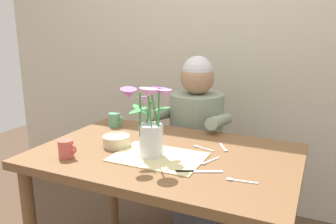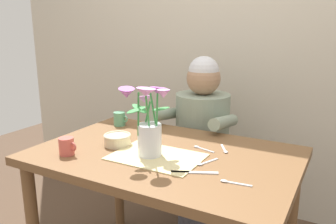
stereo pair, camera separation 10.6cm
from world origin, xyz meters
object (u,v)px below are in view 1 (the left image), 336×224
(tea_cup, at_px, (115,120))
(flower_vase, at_px, (150,125))
(dinner_knife, at_px, (199,172))
(ceramic_bowl, at_px, (116,140))
(seated_person, at_px, (196,145))
(coffee_cup, at_px, (66,149))

(tea_cup, bearing_deg, flower_vase, -39.21)
(dinner_knife, bearing_deg, ceramic_bowl, 141.20)
(seated_person, distance_m, tea_cup, 0.56)
(ceramic_bowl, relative_size, coffee_cup, 1.46)
(seated_person, distance_m, ceramic_bowl, 0.70)
(ceramic_bowl, bearing_deg, dinner_knife, -14.06)
(flower_vase, distance_m, tea_cup, 0.54)
(flower_vase, distance_m, coffee_cup, 0.39)
(coffee_cup, height_order, tea_cup, same)
(coffee_cup, bearing_deg, tea_cup, 98.27)
(flower_vase, distance_m, ceramic_bowl, 0.25)
(seated_person, xyz_separation_m, dinner_knife, (0.29, -0.76, 0.18))
(dinner_knife, height_order, coffee_cup, coffee_cup)
(ceramic_bowl, relative_size, dinner_knife, 0.72)
(seated_person, bearing_deg, dinner_knife, -66.99)
(seated_person, xyz_separation_m, tea_cup, (-0.37, -0.36, 0.22))
(flower_vase, bearing_deg, coffee_cup, -154.02)
(coffee_cup, bearing_deg, flower_vase, 25.98)
(flower_vase, relative_size, dinner_knife, 1.72)
(seated_person, height_order, ceramic_bowl, seated_person)
(seated_person, relative_size, coffee_cup, 12.20)
(flower_vase, distance_m, dinner_knife, 0.30)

